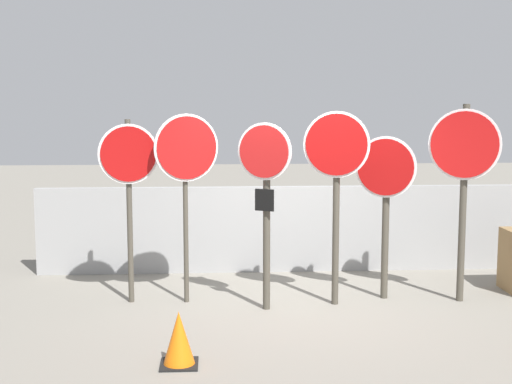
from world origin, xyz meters
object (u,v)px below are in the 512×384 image
(stop_sign_5, at_px, (464,166))
(traffic_cone_0, at_px, (179,339))
(stop_sign_1, at_px, (186,162))
(stop_sign_0, at_px, (129,172))
(stop_sign_3, at_px, (336,169))
(stop_sign_4, at_px, (386,188))
(stop_sign_2, at_px, (265,184))

(stop_sign_5, bearing_deg, traffic_cone_0, -124.63)
(stop_sign_1, height_order, traffic_cone_0, stop_sign_1)
(stop_sign_0, height_order, traffic_cone_0, stop_sign_0)
(stop_sign_3, relative_size, stop_sign_5, 0.97)
(stop_sign_1, relative_size, stop_sign_4, 1.14)
(stop_sign_2, height_order, traffic_cone_0, stop_sign_2)
(stop_sign_5, relative_size, traffic_cone_0, 4.68)
(stop_sign_1, distance_m, stop_sign_3, 1.82)
(stop_sign_3, distance_m, stop_sign_5, 1.59)
(stop_sign_1, distance_m, stop_sign_5, 3.40)
(stop_sign_0, bearing_deg, stop_sign_4, -8.21)
(stop_sign_5, distance_m, traffic_cone_0, 4.20)
(stop_sign_0, xyz_separation_m, stop_sign_3, (2.52, -0.24, 0.06))
(stop_sign_0, distance_m, stop_sign_2, 1.70)
(stop_sign_2, bearing_deg, traffic_cone_0, -91.27)
(stop_sign_1, height_order, stop_sign_3, stop_sign_3)
(stop_sign_2, xyz_separation_m, stop_sign_4, (1.54, 0.39, -0.11))
(stop_sign_4, bearing_deg, traffic_cone_0, -114.12)
(stop_sign_3, xyz_separation_m, traffic_cone_0, (-1.82, -1.92, -1.43))
(stop_sign_0, distance_m, stop_sign_3, 2.53)
(stop_sign_5, xyz_separation_m, traffic_cone_0, (-3.41, -1.97, -1.45))
(traffic_cone_0, bearing_deg, stop_sign_2, 61.77)
(stop_sign_1, height_order, stop_sign_4, stop_sign_1)
(stop_sign_3, bearing_deg, stop_sign_0, -170.78)
(stop_sign_3, xyz_separation_m, stop_sign_4, (0.67, 0.24, -0.26))
(stop_sign_4, bearing_deg, stop_sign_3, -135.50)
(stop_sign_1, xyz_separation_m, traffic_cone_0, (-0.01, -2.13, -1.51))
(stop_sign_4, relative_size, stop_sign_5, 0.84)
(stop_sign_0, relative_size, traffic_cone_0, 4.33)
(stop_sign_1, relative_size, traffic_cone_0, 4.46)
(stop_sign_4, height_order, stop_sign_5, stop_sign_5)
(stop_sign_2, relative_size, stop_sign_3, 0.95)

